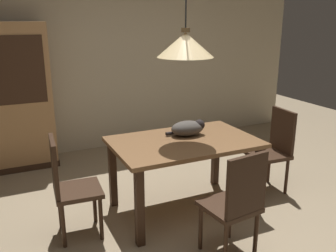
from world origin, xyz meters
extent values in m
plane|color=#998466|center=(0.00, 0.00, 0.00)|extent=(10.00, 10.00, 0.00)
cube|color=beige|center=(0.00, 2.65, 1.45)|extent=(6.40, 0.10, 2.90)
cube|color=brown|center=(0.13, 0.40, 0.73)|extent=(1.40, 0.90, 0.04)
cube|color=#382316|center=(-0.49, 0.01, 0.35)|extent=(0.07, 0.07, 0.71)
cube|color=#382316|center=(0.75, 0.01, 0.35)|extent=(0.07, 0.07, 0.71)
cube|color=#382316|center=(-0.49, 0.79, 0.35)|extent=(0.07, 0.07, 0.71)
cube|color=#382316|center=(0.75, 0.79, 0.35)|extent=(0.07, 0.07, 0.71)
cube|color=#382316|center=(1.18, 0.40, 0.43)|extent=(0.42, 0.42, 0.04)
cube|color=#322014|center=(1.36, 0.39, 0.69)|extent=(0.06, 0.38, 0.48)
cylinder|color=#382316|center=(1.03, 0.57, 0.21)|extent=(0.04, 0.04, 0.41)
cylinder|color=#382316|center=(1.01, 0.25, 0.21)|extent=(0.04, 0.04, 0.41)
cylinder|color=#382316|center=(1.35, 0.55, 0.21)|extent=(0.04, 0.04, 0.41)
cylinder|color=#382316|center=(1.33, 0.23, 0.21)|extent=(0.04, 0.04, 0.41)
cube|color=#382316|center=(-0.92, 0.40, 0.43)|extent=(0.43, 0.43, 0.04)
cube|color=#322014|center=(-1.10, 0.41, 0.69)|extent=(0.06, 0.38, 0.48)
cylinder|color=#382316|center=(-0.77, 0.23, 0.21)|extent=(0.04, 0.04, 0.41)
cylinder|color=#382316|center=(-0.74, 0.55, 0.21)|extent=(0.04, 0.04, 0.41)
cylinder|color=#382316|center=(-1.09, 0.25, 0.21)|extent=(0.04, 0.04, 0.41)
cylinder|color=#382316|center=(-1.06, 0.57, 0.21)|extent=(0.04, 0.04, 0.41)
cube|color=#382316|center=(0.13, -0.40, 0.43)|extent=(0.44, 0.44, 0.04)
cube|color=#322014|center=(0.16, -0.58, 0.69)|extent=(0.38, 0.08, 0.48)
cylinder|color=#382316|center=(0.27, -0.22, 0.21)|extent=(0.04, 0.04, 0.41)
cylinder|color=#382316|center=(-0.04, -0.26, 0.21)|extent=(0.04, 0.04, 0.41)
cylinder|color=#382316|center=(0.31, -0.54, 0.21)|extent=(0.04, 0.04, 0.41)
cylinder|color=#382316|center=(-0.01, -0.58, 0.21)|extent=(0.04, 0.04, 0.41)
ellipsoid|color=#4C4742|center=(0.23, 0.52, 0.82)|extent=(0.35, 0.24, 0.15)
sphere|color=black|center=(0.36, 0.50, 0.85)|extent=(0.11, 0.11, 0.11)
cylinder|color=black|center=(0.11, 0.58, 0.78)|extent=(0.18, 0.04, 0.04)
cone|color=beige|center=(0.13, 0.40, 1.66)|extent=(0.52, 0.52, 0.22)
cylinder|color=#513D23|center=(0.13, 0.40, 1.79)|extent=(0.08, 0.08, 0.04)
cube|color=#A87A4C|center=(-1.39, 2.32, 0.93)|extent=(1.10, 0.44, 1.85)
cube|color=#382316|center=(-1.39, 2.10, 1.29)|extent=(0.97, 0.01, 0.81)
cube|color=#382316|center=(-1.39, 2.32, 0.04)|extent=(1.12, 0.45, 0.08)
camera|label=1|loc=(-1.43, -2.60, 1.90)|focal=39.16mm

